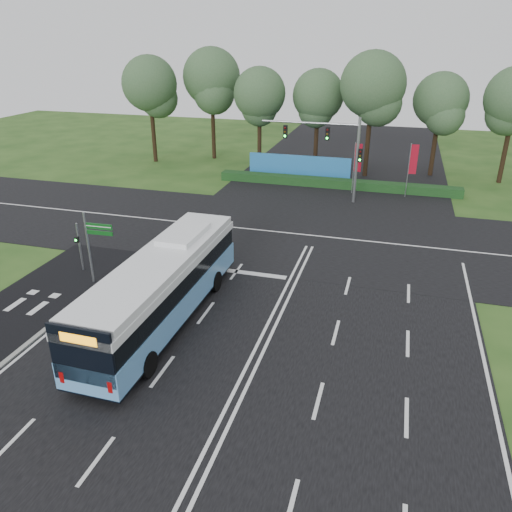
{
  "coord_description": "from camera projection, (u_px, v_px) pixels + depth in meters",
  "views": [
    {
      "loc": [
        5.21,
        -20.39,
        13.03
      ],
      "look_at": [
        -1.22,
        2.0,
        2.61
      ],
      "focal_mm": 35.0,
      "sensor_mm": 36.0,
      "label": 1
    }
  ],
  "objects": [
    {
      "name": "banner_flag_right",
      "position": [
        412.0,
        163.0,
        42.09
      ],
      "size": [
        0.69,
        0.17,
        4.68
      ],
      "rotation": [
        0.0,
        0.0,
        0.17
      ],
      "color": "gray",
      "rests_on": "ground"
    },
    {
      "name": "street_sign",
      "position": [
        93.0,
        240.0,
        27.35
      ],
      "size": [
        1.66,
        0.15,
        4.25
      ],
      "rotation": [
        0.0,
        0.0,
        0.04
      ],
      "color": "gray",
      "rests_on": "ground"
    },
    {
      "name": "ground",
      "position": [
        269.0,
        323.0,
        24.52
      ],
      "size": [
        120.0,
        120.0,
        0.0
      ],
      "primitive_type": "plane",
      "color": "#254A18",
      "rests_on": "ground"
    },
    {
      "name": "road_cross",
      "position": [
        312.0,
        236.0,
        35.04
      ],
      "size": [
        120.0,
        14.0,
        0.05
      ],
      "primitive_type": "cube",
      "color": "black",
      "rests_on": "ground"
    },
    {
      "name": "road_main",
      "position": [
        269.0,
        323.0,
        24.52
      ],
      "size": [
        20.0,
        120.0,
        0.04
      ],
      "primitive_type": "cube",
      "color": "black",
      "rests_on": "ground"
    },
    {
      "name": "kerb_strip",
      "position": [
        54.0,
        323.0,
        24.41
      ],
      "size": [
        0.25,
        18.0,
        0.12
      ],
      "primitive_type": "cube",
      "color": "gray",
      "rests_on": "ground"
    },
    {
      "name": "banner_flag_mid",
      "position": [
        357.0,
        161.0,
        43.1
      ],
      "size": [
        0.66,
        0.17,
        4.54
      ],
      "rotation": [
        0.0,
        0.0,
        -0.18
      ],
      "color": "gray",
      "rests_on": "ground"
    },
    {
      "name": "bike_path",
      "position": [
        13.0,
        317.0,
        25.03
      ],
      "size": [
        5.0,
        18.0,
        0.06
      ],
      "primitive_type": "cube",
      "color": "black",
      "rests_on": "ground"
    },
    {
      "name": "pedestrian_signal",
      "position": [
        79.0,
        245.0,
        29.24
      ],
      "size": [
        0.28,
        0.4,
        3.02
      ],
      "rotation": [
        0.0,
        0.0,
        0.32
      ],
      "color": "gray",
      "rests_on": "ground"
    },
    {
      "name": "blue_hoarding",
      "position": [
        299.0,
        167.0,
        48.77
      ],
      "size": [
        10.0,
        0.3,
        2.2
      ],
      "primitive_type": "cube",
      "color": "#226FB8",
      "rests_on": "ground"
    },
    {
      "name": "traffic_light_gantry",
      "position": [
        335.0,
        146.0,
        40.55
      ],
      "size": [
        8.41,
        0.28,
        7.0
      ],
      "color": "gray",
      "rests_on": "ground"
    },
    {
      "name": "eucalyptus_row",
      "position": [
        308.0,
        88.0,
        49.23
      ],
      "size": [
        41.04,
        9.36,
        11.85
      ],
      "color": "black",
      "rests_on": "ground"
    },
    {
      "name": "city_bus",
      "position": [
        162.0,
        287.0,
        23.93
      ],
      "size": [
        2.95,
        13.09,
        3.75
      ],
      "rotation": [
        0.0,
        0.0,
        -0.01
      ],
      "color": "#5F9FDD",
      "rests_on": "ground"
    },
    {
      "name": "hedge",
      "position": [
        336.0,
        184.0,
        45.86
      ],
      "size": [
        22.0,
        1.2,
        0.8
      ],
      "primitive_type": "cube",
      "color": "#143717",
      "rests_on": "ground"
    }
  ]
}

